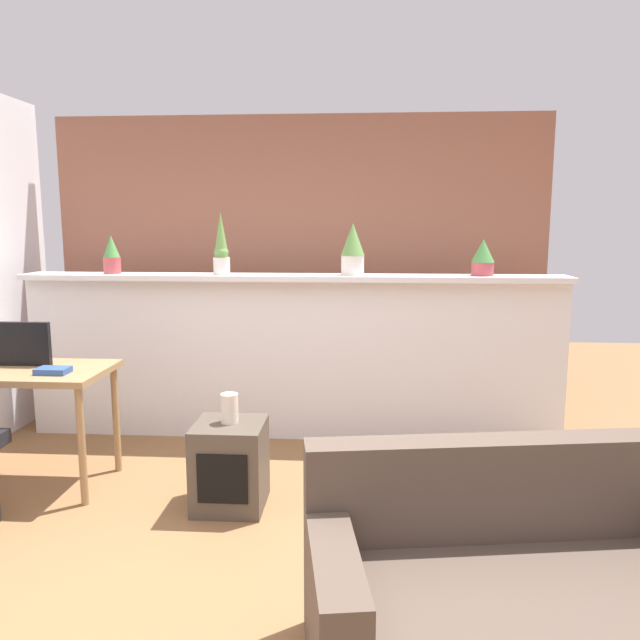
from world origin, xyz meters
TOP-DOWN VIEW (x-y plane):
  - ground_plane at (0.00, 0.00)m, footprint 12.00×12.00m
  - divider_wall at (0.00, 2.00)m, footprint 4.04×0.16m
  - plant_shelf at (0.00, 1.96)m, footprint 4.04×0.31m
  - brick_wall_behind at (0.00, 2.60)m, footprint 4.04×0.10m
  - potted_plant_0 at (-1.36, 1.97)m, footprint 0.13×0.13m
  - potted_plant_1 at (-0.52, 1.96)m, footprint 0.12×0.12m
  - potted_plant_2 at (0.45, 1.98)m, footprint 0.17×0.17m
  - potted_plant_3 at (1.39, 1.98)m, footprint 0.17×0.17m
  - desk at (-1.59, 1.00)m, footprint 1.10×0.60m
  - tv_monitor at (-1.65, 1.08)m, footprint 0.47×0.04m
  - side_cube_shelf at (-0.23, 0.79)m, footprint 0.40×0.41m
  - vase_on_shelf at (-0.23, 0.81)m, footprint 0.10×0.10m
  - book_on_desk at (-1.30, 0.89)m, footprint 0.19×0.13m
  - couch at (1.12, -0.45)m, footprint 1.66×0.99m

SIDE VIEW (x-z plane):
  - ground_plane at x=0.00m, z-range 0.00..0.00m
  - side_cube_shelf at x=-0.23m, z-range 0.00..0.50m
  - couch at x=1.12m, z-range -0.12..0.68m
  - vase_on_shelf at x=-0.23m, z-range 0.50..0.67m
  - divider_wall at x=0.00m, z-range 0.00..1.22m
  - desk at x=-1.59m, z-range 0.29..1.04m
  - book_on_desk at x=-1.30m, z-range 0.75..0.79m
  - tv_monitor at x=-1.65m, z-range 0.75..1.03m
  - plant_shelf at x=0.00m, z-range 1.22..1.26m
  - brick_wall_behind at x=0.00m, z-range 0.00..2.50m
  - potted_plant_3 at x=1.39m, z-range 1.26..1.52m
  - potted_plant_0 at x=-1.36m, z-range 1.25..1.54m
  - potted_plant_2 at x=0.45m, z-range 1.26..1.64m
  - potted_plant_1 at x=-0.52m, z-range 1.22..1.68m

